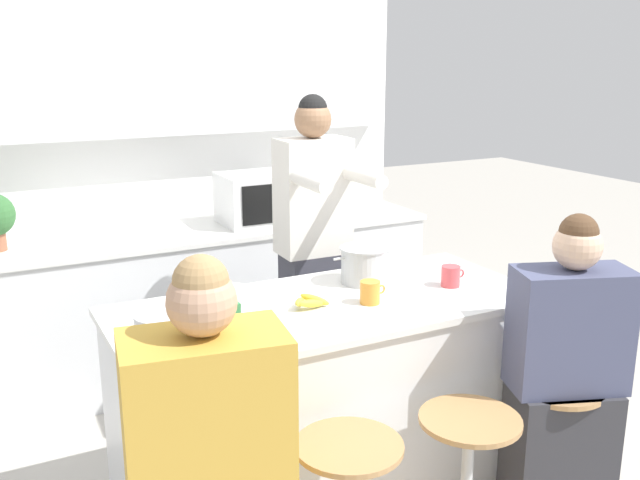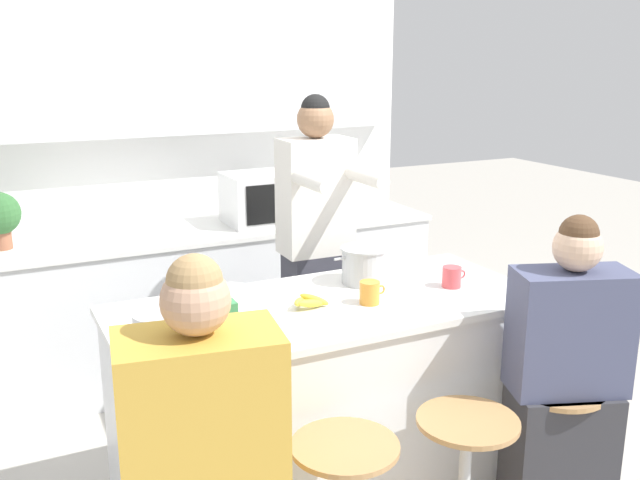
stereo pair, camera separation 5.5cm
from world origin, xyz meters
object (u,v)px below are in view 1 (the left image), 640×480
object	(u,v)px
kitchen_island	(328,404)
fruit_bowl	(230,296)
cooking_pot	(364,265)
juice_carton	(229,323)
coffee_cup_far	(451,276)
person_seated_near	(563,398)
bar_stool_rightmost	(551,452)
coffee_cup_near	(370,292)
microwave	(262,198)
banana_bunch	(309,302)
person_cooking	(314,266)

from	to	relation	value
kitchen_island	fruit_bowl	world-z (taller)	fruit_bowl
cooking_pot	juice_carton	size ratio (longest dim) A/B	1.73
fruit_bowl	coffee_cup_far	world-z (taller)	coffee_cup_far
person_seated_near	kitchen_island	bearing A→B (deg)	159.60
bar_stool_rightmost	coffee_cup_near	xyz separation A→B (m)	(-0.57, 0.51, 0.62)
coffee_cup_near	microwave	bearing A→B (deg)	82.60
coffee_cup_far	cooking_pot	bearing A→B (deg)	144.79
juice_carton	banana_bunch	bearing A→B (deg)	26.91
cooking_pot	banana_bunch	size ratio (longest dim) A/B	1.72
bar_stool_rightmost	person_cooking	bearing A→B (deg)	109.53
kitchen_island	coffee_cup_far	world-z (taller)	coffee_cup_far
bar_stool_rightmost	microwave	bearing A→B (deg)	99.40
person_cooking	fruit_bowl	bearing A→B (deg)	-141.79
coffee_cup_near	person_seated_near	bearing A→B (deg)	-43.14
person_cooking	cooking_pot	bearing A→B (deg)	-89.19
person_seated_near	microwave	distance (m)	2.25
person_cooking	banana_bunch	world-z (taller)	person_cooking
bar_stool_rightmost	coffee_cup_far	bearing A→B (deg)	104.10
cooking_pot	kitchen_island	bearing A→B (deg)	-147.99
cooking_pot	coffee_cup_far	distance (m)	0.39
coffee_cup_far	person_seated_near	bearing A→B (deg)	-76.09
bar_stool_rightmost	person_cooking	size ratio (longest dim) A/B	0.38
person_seated_near	microwave	world-z (taller)	person_seated_near
kitchen_island	cooking_pot	bearing A→B (deg)	32.01
kitchen_island	juice_carton	distance (m)	0.79
bar_stool_rightmost	cooking_pot	xyz separation A→B (m)	(-0.45, 0.76, 0.66)
bar_stool_rightmost	person_cooking	distance (m)	1.44
person_seated_near	coffee_cup_far	world-z (taller)	person_seated_near
fruit_bowl	coffee_cup_near	bearing A→B (deg)	-28.51
kitchen_island	cooking_pot	xyz separation A→B (m)	(0.27, 0.17, 0.55)
person_seated_near	fruit_bowl	size ratio (longest dim) A/B	7.56
bar_stool_rightmost	fruit_bowl	size ratio (longest dim) A/B	3.67
bar_stool_rightmost	coffee_cup_near	distance (m)	0.99
juice_carton	cooking_pot	bearing A→B (deg)	26.76
banana_bunch	juice_carton	world-z (taller)	juice_carton
fruit_bowl	microwave	distance (m)	1.55
fruit_bowl	banana_bunch	world-z (taller)	fruit_bowl
coffee_cup_far	microwave	size ratio (longest dim) A/B	0.23
kitchen_island	person_cooking	xyz separation A→B (m)	(0.27, 0.67, 0.40)
banana_bunch	juice_carton	xyz separation A→B (m)	(-0.42, -0.21, 0.06)
cooking_pot	banana_bunch	bearing A→B (deg)	-153.40
coffee_cup_far	banana_bunch	distance (m)	0.68
fruit_bowl	kitchen_island	bearing A→B (deg)	-27.94
kitchen_island	coffee_cup_near	bearing A→B (deg)	-29.89
person_seated_near	person_cooking	bearing A→B (deg)	129.72
person_cooking	person_seated_near	xyz separation A→B (m)	(0.45, -1.29, -0.26)
cooking_pot	banana_bunch	world-z (taller)	cooking_pot
kitchen_island	person_cooking	size ratio (longest dim) A/B	1.03
coffee_cup_far	juice_carton	xyz separation A→B (m)	(-1.10, -0.17, 0.04)
kitchen_island	coffee_cup_far	size ratio (longest dim) A/B	15.45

